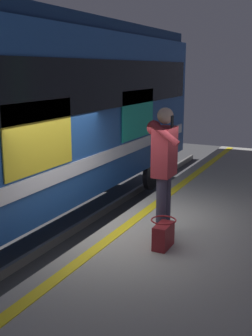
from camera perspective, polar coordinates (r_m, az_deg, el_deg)
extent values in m
plane|color=#3D3D3F|center=(6.90, -2.14, -14.90)|extent=(24.87, 24.87, 0.00)
cube|color=yellow|center=(6.37, 0.19, -7.78)|extent=(14.13, 0.16, 0.01)
cube|color=slate|center=(7.66, -12.80, -11.58)|extent=(18.74, 0.08, 0.16)
cube|color=#1E478C|center=(8.43, -12.11, 7.53)|extent=(9.90, 2.77, 3.00)
cube|color=navy|center=(8.43, -12.67, 18.54)|extent=(9.70, 2.55, 0.24)
cube|color=black|center=(7.61, -3.79, 11.16)|extent=(9.40, 0.03, 0.90)
cube|color=silver|center=(7.78, -3.64, 1.17)|extent=(9.40, 0.03, 0.24)
cube|color=#19A58C|center=(9.20, 1.69, 7.34)|extent=(1.59, 0.02, 1.03)
cube|color=gold|center=(6.24, -11.58, 4.19)|extent=(1.59, 0.02, 1.03)
cylinder|color=black|center=(10.97, 3.41, -0.83)|extent=(0.84, 0.12, 0.84)
cylinder|color=black|center=(11.97, -6.43, 0.32)|extent=(0.84, 0.12, 0.84)
cylinder|color=#383347|center=(6.00, 5.41, -4.87)|extent=(0.14, 0.14, 0.86)
cylinder|color=#383347|center=(5.84, 4.79, -5.37)|extent=(0.14, 0.14, 0.86)
cube|color=maroon|center=(5.72, 5.26, 2.21)|extent=(0.40, 0.24, 0.68)
sphere|color=maroon|center=(5.73, 3.83, 5.48)|extent=(0.20, 0.20, 0.20)
sphere|color=beige|center=(5.65, 5.37, 7.07)|extent=(0.22, 0.22, 0.22)
cylinder|color=maroon|center=(5.96, 6.11, 1.99)|extent=(0.09, 0.09, 0.61)
cylinder|color=maroon|center=(5.43, 5.25, 4.70)|extent=(0.09, 0.42, 0.33)
cube|color=black|center=(5.38, 6.29, 6.31)|extent=(0.07, 0.02, 0.15)
cube|color=maroon|center=(5.60, 5.09, -9.18)|extent=(0.37, 0.18, 0.32)
torus|color=maroon|center=(5.52, 5.14, -7.06)|extent=(0.34, 0.34, 0.02)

